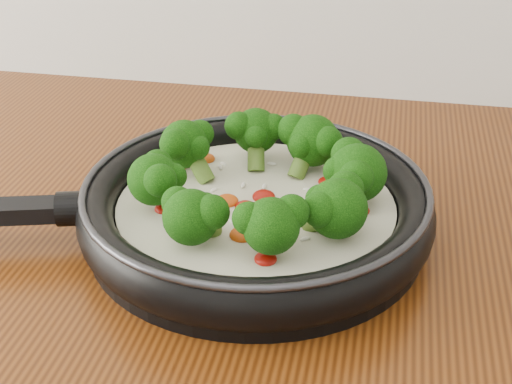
# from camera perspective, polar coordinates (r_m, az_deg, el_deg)

# --- Properties ---
(skillet) EXTENTS (0.60, 0.45, 0.10)m
(skillet) POSITION_cam_1_polar(r_m,az_deg,el_deg) (0.73, -0.10, -0.87)
(skillet) COLOR black
(skillet) RESTS_ON counter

